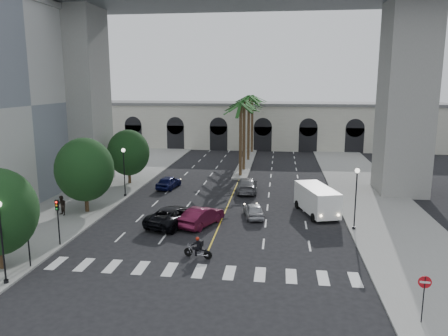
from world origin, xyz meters
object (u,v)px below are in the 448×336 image
motorcycle_rider (199,248)px  do_not_enter_sign (424,290)px  traffic_signal_near (28,233)px  traffic_signal_far (58,215)px  car_c (174,216)px  lamp_post_right (356,194)px  cargo_van (317,199)px  lamp_post_left_near (1,235)px  car_d (247,185)px  car_a (254,210)px  car_b (202,216)px  pedestrian_a (7,239)px  pedestrian_b (62,206)px  car_e (169,182)px  lamp_post_left_far (124,168)px

motorcycle_rider → do_not_enter_sign: size_ratio=0.78×
traffic_signal_near → traffic_signal_far: same height
car_c → do_not_enter_sign: 21.60m
lamp_post_right → cargo_van: lamp_post_right is taller
lamp_post_left_near → car_d: (12.90, 24.99, -2.41)m
traffic_signal_near → car_d: traffic_signal_near is taller
car_a → cargo_van: bearing=-176.4°
car_b → pedestrian_a: (-13.09, -7.69, 0.13)m
car_d → cargo_van: (7.14, -7.73, 0.66)m
car_a → car_c: bearing=13.1°
lamp_post_right → pedestrian_b: (-26.16, 0.55, -2.15)m
car_a → car_d: 9.41m
traffic_signal_near → car_a: bearing=43.0°
car_d → car_b: bearing=72.9°
lamp_post_right → motorcycle_rider: size_ratio=2.54×
car_a → do_not_enter_sign: (9.65, -17.12, 1.27)m
car_d → traffic_signal_far: bearing=51.9°
lamp_post_left_near → do_not_enter_sign: lamp_post_left_near is taller
car_b → car_e: (-6.23, 12.78, -0.07)m
traffic_signal_near → lamp_post_right: bearing=24.8°
lamp_post_left_near → traffic_signal_far: 6.54m
car_c → pedestrian_b: pedestrian_b is taller
car_d → motorcycle_rider: bearing=80.9°
lamp_post_left_near → pedestrian_b: (-3.36, 13.55, -2.15)m
lamp_post_left_near → motorcycle_rider: 12.60m
lamp_post_right → do_not_enter_sign: (1.08, -14.44, -1.27)m
lamp_post_right → car_b: lamp_post_right is taller
car_c → cargo_van: 13.40m
lamp_post_left_far → car_e: lamp_post_left_far is taller
lamp_post_left_near → car_a: 21.33m
traffic_signal_far → car_c: traffic_signal_far is taller
do_not_enter_sign → cargo_van: bearing=106.1°
car_a → car_e: car_e is taller
lamp_post_left_near → car_c: bearing=59.2°
car_d → do_not_enter_sign: do_not_enter_sign is taller
car_c → cargo_van: size_ratio=0.92×
car_e → traffic_signal_near: bearing=90.0°
lamp_post_left_near → traffic_signal_far: (0.10, 6.50, -0.71)m
lamp_post_left_far → traffic_signal_near: bearing=-89.7°
car_c → cargo_van: (12.55, 4.67, 0.63)m
lamp_post_right → do_not_enter_sign: 14.53m
motorcycle_rider → car_e: size_ratio=0.48×
traffic_signal_near → pedestrian_b: size_ratio=1.99×
traffic_signal_near → traffic_signal_far: 4.00m
cargo_van → do_not_enter_sign: bearing=-95.4°
traffic_signal_far → pedestrian_a: size_ratio=2.29×
lamp_post_left_near → motorcycle_rider: lamp_post_left_near is taller
lamp_post_right → pedestrian_b: lamp_post_right is taller
lamp_post_left_far → pedestrian_a: lamp_post_left_far is taller
lamp_post_left_near → car_a: (14.23, 15.68, -2.54)m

